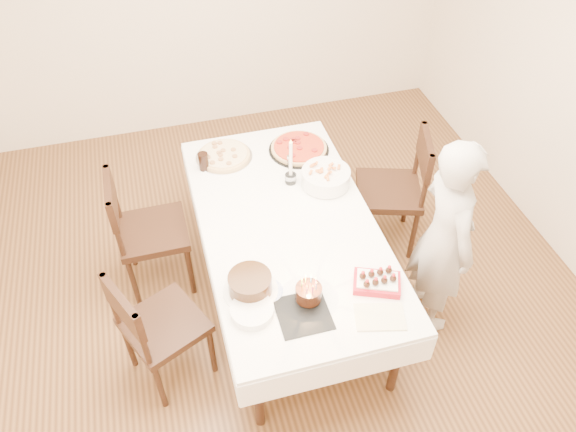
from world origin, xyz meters
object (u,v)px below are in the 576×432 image
object	(u,v)px
chair_left_dessert	(164,325)
chair_right_savory	(389,191)
pizza_white	(224,155)
cola_glass	(203,161)
chair_left_savory	(153,232)
strawberry_box	(377,282)
taper_candle	(291,162)
pasta_bowl	(326,177)
pizza_pepperoni	(299,148)
layer_cake	(250,284)
dining_table	(288,260)
person	(444,238)
birthday_cake	(309,289)

from	to	relation	value
chair_left_dessert	chair_right_savory	bearing A→B (deg)	177.78
pizza_white	cola_glass	xyz separation A→B (m)	(-0.17, -0.09, 0.05)
chair_left_dessert	cola_glass	bearing A→B (deg)	-137.50
chair_left_savory	strawberry_box	size ratio (longest dim) A/B	3.68
taper_candle	strawberry_box	world-z (taller)	taper_candle
pasta_bowl	chair_left_savory	bearing A→B (deg)	175.70
chair_left_dessert	pizza_pepperoni	size ratio (longest dim) A/B	2.10
pasta_bowl	chair_right_savory	bearing A→B (deg)	4.81
chair_left_savory	layer_cake	bearing A→B (deg)	120.01
dining_table	chair_left_dessert	xyz separation A→B (m)	(-0.91, -0.41, 0.11)
pizza_pepperoni	pasta_bowl	xyz separation A→B (m)	(0.07, -0.43, 0.04)
person	pasta_bowl	distance (m)	0.93
dining_table	pizza_pepperoni	bearing A→B (deg)	68.49
taper_candle	pasta_bowl	bearing A→B (deg)	-20.04
chair_left_dessert	birthday_cake	world-z (taller)	chair_left_dessert
chair_left_dessert	strawberry_box	distance (m)	1.34
chair_right_savory	pizza_pepperoni	distance (m)	0.77
cola_glass	strawberry_box	size ratio (longest dim) A/B	0.50
pizza_white	birthday_cake	world-z (taller)	birthday_cake
taper_candle	chair_left_savory	bearing A→B (deg)	179.51
chair_left_dessert	chair_left_savory	bearing A→B (deg)	-116.17
cola_glass	chair_right_savory	bearing A→B (deg)	-14.81
birthday_cake	dining_table	bearing A→B (deg)	85.22
person	cola_glass	world-z (taller)	person
pizza_white	pizza_pepperoni	xyz separation A→B (m)	(0.57, -0.06, 0.00)
pizza_pepperoni	chair_left_dessert	bearing A→B (deg)	-136.35
cola_glass	strawberry_box	bearing A→B (deg)	-59.24
chair_left_savory	taper_candle	bearing A→B (deg)	179.30
dining_table	chair_left_savory	world-z (taller)	chair_left_savory
taper_candle	strawberry_box	xyz separation A→B (m)	(0.24, -1.05, -0.15)
birthday_cake	pizza_pepperoni	bearing A→B (deg)	75.98
pasta_bowl	pizza_pepperoni	bearing A→B (deg)	99.62
dining_table	chair_right_savory	world-z (taller)	chair_right_savory
chair_right_savory	taper_candle	bearing A→B (deg)	-165.29
chair_left_dessert	pizza_white	distance (m)	1.39
chair_left_dessert	taper_candle	xyz separation A→B (m)	(1.04, 0.80, 0.45)
taper_candle	strawberry_box	bearing A→B (deg)	-77.16
layer_cake	chair_left_dessert	bearing A→B (deg)	170.57
person	cola_glass	bearing A→B (deg)	50.15
dining_table	chair_right_savory	bearing A→B (deg)	21.41
dining_table	cola_glass	distance (m)	0.95
chair_right_savory	pasta_bowl	xyz separation A→B (m)	(-0.54, -0.05, 0.30)
pasta_bowl	person	bearing A→B (deg)	-52.27
dining_table	pizza_pepperoni	size ratio (longest dim) A/B	4.62
dining_table	person	size ratio (longest dim) A/B	1.39
dining_table	chair_right_savory	size ratio (longest dim) A/B	2.07
chair_left_savory	layer_cake	world-z (taller)	chair_left_savory
birthday_cake	person	bearing A→B (deg)	12.50
chair_left_savory	birthday_cake	world-z (taller)	chair_left_savory
pizza_pepperoni	birthday_cake	distance (m)	1.43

